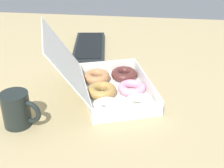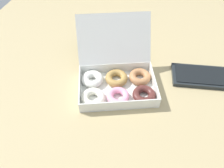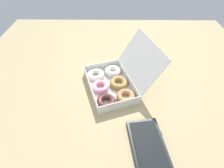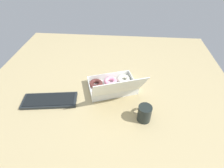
{
  "view_description": "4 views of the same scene",
  "coord_description": "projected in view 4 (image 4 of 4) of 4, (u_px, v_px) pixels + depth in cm",
  "views": [
    {
      "loc": [
        -94.03,
        -13.76,
        53.3
      ],
      "look_at": [
        -1.11,
        -2.19,
        2.79
      ],
      "focal_mm": 50.0,
      "sensor_mm": 36.0,
      "label": 1
    },
    {
      "loc": [
        10.01,
        -63.07,
        71.99
      ],
      "look_at": [
        -4.73,
        -5.99,
        5.39
      ],
      "focal_mm": 35.0,
      "sensor_mm": 36.0,
      "label": 2
    },
    {
      "loc": [
        64.79,
        -1.92,
        66.83
      ],
      "look_at": [
        -1.92,
        -2.69,
        3.38
      ],
      "focal_mm": 28.0,
      "sensor_mm": 36.0,
      "label": 3
    },
    {
      "loc": [
        -10.75,
        89.04,
        82.66
      ],
      "look_at": [
        -3.08,
        -2.63,
        4.76
      ],
      "focal_mm": 28.0,
      "sensor_mm": 36.0,
      "label": 4
    }
  ],
  "objects": [
    {
      "name": "donut_box",
      "position": [
        113.0,
        86.0,
        1.21
      ],
      "size": [
        41.0,
        41.89,
        23.61
      ],
      "color": "white",
      "rests_on": "ground_plane"
    },
    {
      "name": "keyboard",
      "position": [
        50.0,
        100.0,
        1.14
      ],
      "size": [
        36.1,
        17.89,
        2.2
      ],
      "color": "#1F2528",
      "rests_on": "ground_plane"
    },
    {
      "name": "ground_plane",
      "position": [
        107.0,
        92.0,
        1.22
      ],
      "size": [
        180.0,
        180.0,
        2.0
      ],
      "primitive_type": "cube",
      "color": "tan"
    },
    {
      "name": "coffee_mug",
      "position": [
        145.0,
        113.0,
        1.0
      ],
      "size": [
        7.91,
        11.79,
        10.32
      ],
      "color": "black",
      "rests_on": "ground_plane"
    }
  ]
}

